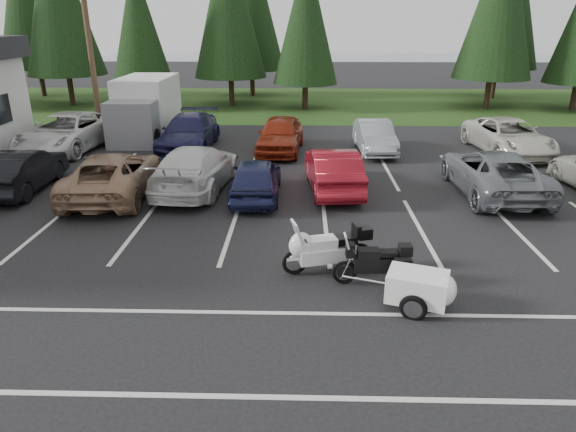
# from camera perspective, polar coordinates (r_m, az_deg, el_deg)

# --- Properties ---
(ground) EXTENTS (120.00, 120.00, 0.00)m
(ground) POSITION_cam_1_polar(r_m,az_deg,el_deg) (13.79, 2.32, -3.06)
(ground) COLOR black
(ground) RESTS_ON ground
(grass_strip) EXTENTS (80.00, 16.00, 0.01)m
(grass_strip) POSITION_cam_1_polar(r_m,az_deg,el_deg) (37.00, 1.88, 12.42)
(grass_strip) COLOR #1D3912
(grass_strip) RESTS_ON ground
(lake_water) EXTENTS (70.00, 50.00, 0.02)m
(lake_water) POSITION_cam_1_polar(r_m,az_deg,el_deg) (67.94, 5.27, 16.36)
(lake_water) COLOR slate
(lake_water) RESTS_ON ground
(utility_pole) EXTENTS (1.60, 0.26, 9.00)m
(utility_pole) POSITION_cam_1_polar(r_m,az_deg,el_deg) (26.46, -21.24, 17.79)
(utility_pole) COLOR #473321
(utility_pole) RESTS_ON ground
(box_truck) EXTENTS (2.40, 5.60, 2.90)m
(box_truck) POSITION_cam_1_polar(r_m,az_deg,el_deg) (26.58, -15.84, 11.32)
(box_truck) COLOR silver
(box_truck) RESTS_ON ground
(stall_markings) EXTENTS (32.00, 16.00, 0.01)m
(stall_markings) POSITION_cam_1_polar(r_m,az_deg,el_deg) (15.63, 2.24, -0.03)
(stall_markings) COLOR silver
(stall_markings) RESTS_ON ground
(conifer_3) EXTENTS (3.87, 3.87, 9.02)m
(conifer_3) POSITION_cam_1_polar(r_m,az_deg,el_deg) (35.49, -16.32, 19.80)
(conifer_3) COLOR #332316
(conifer_3) RESTS_ON ground
(conifer_4) EXTENTS (4.80, 4.80, 11.17)m
(conifer_4) POSITION_cam_1_polar(r_m,az_deg,el_deg) (35.80, -6.67, 22.48)
(conifer_4) COLOR #332316
(conifer_4) RESTS_ON ground
(conifer_5) EXTENTS (4.14, 4.14, 9.63)m
(conifer_5) POSITION_cam_1_polar(r_m,az_deg,el_deg) (34.17, 2.02, 21.16)
(conifer_5) COLOR #332316
(conifer_5) RESTS_ON ground
(conifer_back_b) EXTENTS (4.97, 4.97, 11.58)m
(conifer_back_b) POSITION_cam_1_polar(r_m,az_deg,el_deg) (40.26, -4.21, 22.75)
(conifer_back_b) COLOR #332316
(conifer_back_b) RESTS_ON ground
(car_near_1) EXTENTS (1.76, 4.51, 1.46)m
(car_near_1) POSITION_cam_1_polar(r_m,az_deg,el_deg) (20.03, -27.55, 4.53)
(car_near_1) COLOR black
(car_near_1) RESTS_ON ground
(car_near_2) EXTENTS (2.78, 5.48, 1.48)m
(car_near_2) POSITION_cam_1_polar(r_m,az_deg,el_deg) (18.22, -18.85, 4.39)
(car_near_2) COLOR #937155
(car_near_2) RESTS_ON ground
(car_near_3) EXTENTS (2.69, 5.51, 1.54)m
(car_near_3) POSITION_cam_1_polar(r_m,az_deg,el_deg) (18.18, -10.18, 5.27)
(car_near_3) COLOR silver
(car_near_3) RESTS_ON ground
(car_near_4) EXTENTS (1.64, 4.01, 1.36)m
(car_near_4) POSITION_cam_1_polar(r_m,az_deg,el_deg) (17.11, -3.60, 4.24)
(car_near_4) COLOR #1B2045
(car_near_4) RESTS_ON ground
(car_near_5) EXTENTS (1.96, 4.63, 1.49)m
(car_near_5) POSITION_cam_1_polar(r_m,az_deg,el_deg) (17.86, 5.00, 5.15)
(car_near_5) COLOR maroon
(car_near_5) RESTS_ON ground
(car_near_6) EXTENTS (2.58, 5.46, 1.51)m
(car_near_6) POSITION_cam_1_polar(r_m,az_deg,el_deg) (18.80, 21.89, 4.53)
(car_near_6) COLOR slate
(car_near_6) RESTS_ON ground
(car_far_0) EXTENTS (3.27, 6.13, 1.64)m
(car_far_0) POSITION_cam_1_polar(r_m,az_deg,el_deg) (25.43, -23.37, 8.52)
(car_far_0) COLOR silver
(car_far_0) RESTS_ON ground
(car_far_1) EXTENTS (2.30, 5.36, 1.54)m
(car_far_1) POSITION_cam_1_polar(r_m,az_deg,el_deg) (24.05, -10.96, 9.10)
(car_far_1) COLOR #19193F
(car_far_1) RESTS_ON ground
(car_far_2) EXTENTS (2.19, 4.72, 1.57)m
(car_far_2) POSITION_cam_1_polar(r_m,az_deg,el_deg) (23.16, -0.87, 9.05)
(car_far_2) COLOR maroon
(car_far_2) RESTS_ON ground
(car_far_3) EXTENTS (1.63, 4.21, 1.37)m
(car_far_3) POSITION_cam_1_polar(r_m,az_deg,el_deg) (23.49, 9.61, 8.68)
(car_far_3) COLOR gray
(car_far_3) RESTS_ON ground
(car_far_4) EXTENTS (3.00, 5.55, 1.48)m
(car_far_4) POSITION_cam_1_polar(r_m,az_deg,el_deg) (24.93, 23.30, 8.11)
(car_far_4) COLOR beige
(car_far_4) RESTS_ON ground
(touring_motorcycle) EXTENTS (2.55, 1.39, 1.35)m
(touring_motorcycle) POSITION_cam_1_polar(r_m,az_deg,el_deg) (12.11, 4.44, -3.19)
(touring_motorcycle) COLOR white
(touring_motorcycle) RESTS_ON ground
(cargo_trailer) EXTENTS (1.98, 1.50, 0.81)m
(cargo_trailer) POSITION_cam_1_polar(r_m,az_deg,el_deg) (11.02, 14.12, -8.01)
(cargo_trailer) COLOR white
(cargo_trailer) RESTS_ON ground
(adventure_motorcycle) EXTENTS (2.07, 0.78, 1.24)m
(adventure_motorcycle) POSITION_cam_1_polar(r_m,az_deg,el_deg) (11.67, 9.51, -4.71)
(adventure_motorcycle) COLOR black
(adventure_motorcycle) RESTS_ON ground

